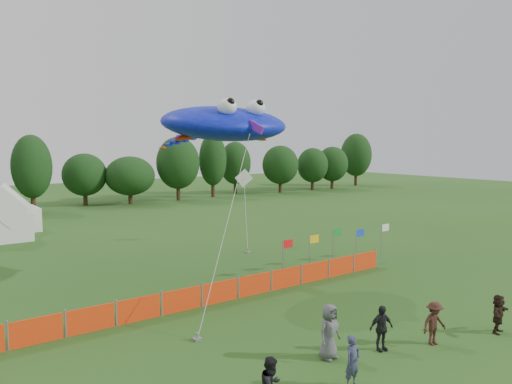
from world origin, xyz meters
TOP-DOWN VIEW (x-y plane):
  - ground at (0.00, 0.00)m, footprint 160.00×160.00m
  - treeline at (1.61, 44.93)m, footprint 104.57×8.78m
  - tent_left at (-6.50, 29.57)m, footprint 3.96×3.96m
  - tent_right at (-5.30, 33.19)m, footprint 4.49×3.59m
  - barrier_fence at (-1.09, 7.35)m, footprint 21.90×0.06m
  - flag_row at (8.17, 8.93)m, footprint 8.73×0.42m
  - spectator_a at (-2.14, -1.80)m, footprint 0.61×0.43m
  - spectator_c at (2.65, -1.41)m, footprint 1.13×0.77m
  - spectator_d at (0.68, -0.58)m, footprint 1.03×0.62m
  - spectator_e at (-1.29, 0.05)m, footprint 1.01×0.73m
  - spectator_f at (5.65, -2.23)m, footprint 1.48×0.80m
  - stingray_kite at (0.78, 10.08)m, footprint 8.50×14.59m
  - small_kite_white at (7.52, 17.49)m, footprint 2.78×3.51m

SIDE VIEW (x-z plane):
  - ground at x=0.00m, z-range 0.00..0.00m
  - barrier_fence at x=-1.09m, z-range 0.00..1.00m
  - spectator_f at x=5.65m, z-range 0.00..1.52m
  - spectator_a at x=-2.14m, z-range 0.00..1.60m
  - spectator_c at x=2.65m, z-range 0.00..1.61m
  - spectator_d at x=0.68m, z-range 0.00..1.64m
  - spectator_e at x=-1.29m, z-range 0.00..1.92m
  - flag_row at x=8.17m, z-range 0.31..2.54m
  - tent_right at x=-5.30m, z-range 0.01..3.18m
  - tent_left at x=-6.50m, z-range 0.02..3.51m
  - small_kite_white at x=7.52m, z-range 1.02..6.46m
  - treeline at x=1.61m, z-range 0.00..8.36m
  - stingray_kite at x=0.78m, z-range 3.54..13.09m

